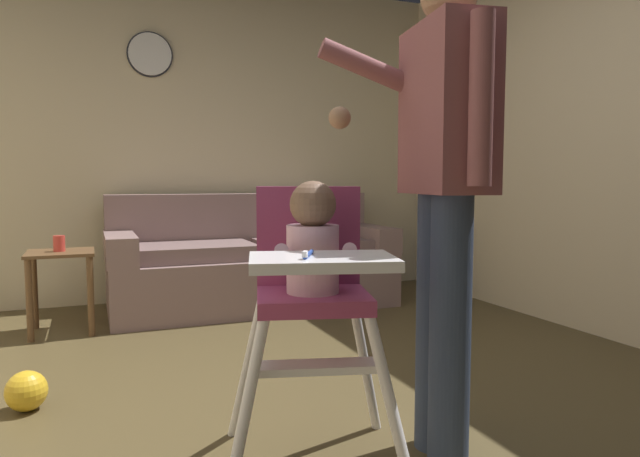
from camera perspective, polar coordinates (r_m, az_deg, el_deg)
ground at (r=2.44m, az=1.71°, el=-19.78°), size 5.62×6.97×0.10m
wall_far at (r=4.84m, az=-11.47°, el=8.80°), size 4.82×0.06×2.62m
couch at (r=4.42m, az=-6.81°, el=-3.46°), size 2.12×0.86×0.86m
high_chair at (r=1.86m, az=-0.80°, el=-4.18°), size 0.74×0.83×0.97m
adult_standing at (r=1.98m, az=12.31°, el=4.27°), size 0.51×0.56×1.67m
toy_ball at (r=2.77m, az=-27.40°, el=-14.28°), size 0.17×0.17×0.17m
side_table at (r=3.96m, az=-24.56°, el=-4.11°), size 0.40×0.40×0.52m
sippy_cup at (r=3.94m, az=-24.72°, el=-1.38°), size 0.07×0.07×0.10m
wall_clock at (r=4.82m, az=-16.71°, el=16.40°), size 0.35×0.04×0.35m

